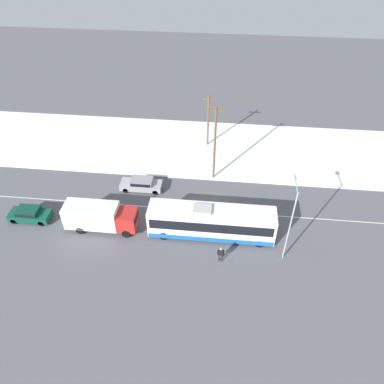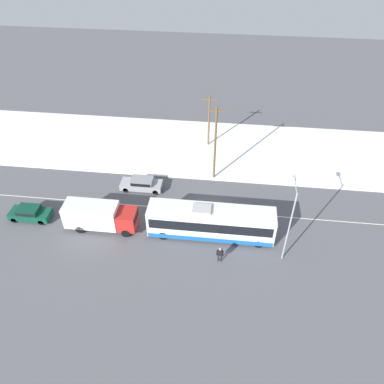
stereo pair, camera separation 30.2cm
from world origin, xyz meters
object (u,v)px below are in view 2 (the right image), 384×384
Objects in this scene: city_bus at (211,222)px; parked_car_near_truck at (30,213)px; utility_pole_snowlot at (209,120)px; sedan_car at (142,184)px; utility_pole_roadside at (215,143)px; streetlamp at (291,216)px; pedestrian_at_stop at (220,253)px; box_truck at (99,216)px.

city_bus reaches higher than parked_car_near_truck.
parked_car_near_truck is at bearing -137.11° from utility_pole_snowlot.
utility_pole_roadside reaches higher than sedan_car.
streetlamp is 1.13× the size of utility_pole_snowlot.
box_truck is at bearing 165.94° from pedestrian_at_stop.
city_bus is 16.68m from utility_pole_snowlot.
city_bus is at bearing -0.54° from parked_car_near_truck.
parked_car_near_truck is 0.52× the size of streetlamp.
box_truck is at bearing -178.89° from city_bus.
parked_car_near_truck is 0.59× the size of utility_pole_snowlot.
city_bus reaches higher than box_truck.
streetlamp is at bearing -64.80° from utility_pole_snowlot.
utility_pole_snowlot is at bearing 42.89° from parked_car_near_truck.
parked_car_near_truck is 26.57m from streetlamp.
box_truck is 7.84m from parked_car_near_truck.
streetlamp is (18.36, -1.56, 3.49)m from box_truck.
utility_pole_roadside is (-7.36, 11.13, -0.17)m from streetlamp.
utility_pole_roadside is at bearing 41.00° from box_truck.
pedestrian_at_stop is 20.17m from utility_pole_snowlot.
parked_car_near_truck is at bearing 179.46° from city_bus.
streetlamp is at bearing -56.53° from utility_pole_roadside.
pedestrian_at_stop is (9.57, -9.66, 0.33)m from sedan_car.
pedestrian_at_stop is 0.19× the size of utility_pole_roadside.
city_bus is 8.01m from streetlamp.
parked_car_near_truck is at bearing 177.07° from box_truck.
streetlamp is at bearing -4.29° from parked_car_near_truck.
sedan_car is (-8.45, 6.33, -0.94)m from city_bus.
sedan_car is at bearing 66.32° from box_truck.
utility_pole_snowlot is (9.76, 16.70, 2.16)m from box_truck.
city_bus is 3.57m from pedestrian_at_stop.
utility_pole_roadside is (8.13, 3.01, 4.15)m from sedan_car.
utility_pole_snowlot is at bearing 59.68° from box_truck.
parked_car_near_truck is 21.31m from utility_pole_roadside.
utility_pole_snowlot reaches higher than sedan_car.
utility_pole_roadside is (11.00, 9.56, 3.32)m from box_truck.
pedestrian_at_stop is at bearing -9.86° from parked_car_near_truck.
sedan_car is at bearing 134.71° from pedestrian_at_stop.
box_truck is 0.77× the size of utility_pole_roadside.
utility_pole_roadside is 1.32× the size of utility_pole_snowlot.
utility_pole_roadside reaches higher than box_truck.
city_bus reaches higher than pedestrian_at_stop.
streetlamp is at bearing 152.35° from sedan_car.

